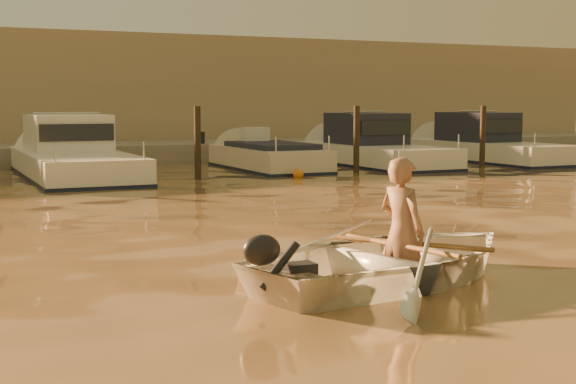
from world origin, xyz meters
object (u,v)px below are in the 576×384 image
moored_boat_2 (73,155)px  moored_boat_3 (268,162)px  waterfront_building (103,96)px  dinghy (396,257)px  moored_boat_4 (376,147)px  moored_boat_5 (489,144)px  person (402,232)px

moored_boat_2 → moored_boat_3: 6.05m
moored_boat_2 → waterfront_building: size_ratio=0.19×
dinghy → moored_boat_4: size_ratio=0.52×
waterfront_building → moored_boat_2: bearing=-106.1°
moored_boat_5 → waterfront_building: 16.04m
dinghy → waterfront_building: (2.16, 26.36, 2.12)m
dinghy → moored_boat_3: 16.16m
moored_boat_2 → moored_boat_3: (6.03, 0.00, -0.40)m
dinghy → moored_boat_3: (5.00, 15.36, -0.06)m
dinghy → moored_boat_3: bearing=-33.5°
person → moored_boat_3: person is taller
person → moored_boat_3: size_ratio=0.29×
moored_boat_3 → moored_boat_5: 8.70m
moored_boat_3 → person: bearing=-107.7°
person → moored_boat_2: moored_boat_2 is taller
dinghy → moored_boat_2: size_ratio=0.44×
moored_boat_4 → dinghy: bearing=-120.3°
moored_boat_2 → waterfront_building: bearing=73.9°
moored_boat_2 → moored_boat_5: same height
person → moored_boat_5: bearing=-57.0°
dinghy → moored_boat_5: bearing=-57.2°
waterfront_building → moored_boat_3: bearing=-75.5°
moored_boat_2 → moored_boat_3: size_ratio=1.44×
person → moored_boat_2: bearing=-11.2°
moored_boat_5 → moored_boat_4: bearing=180.0°
moored_boat_3 → moored_boat_4: moored_boat_4 is taller
person → moored_boat_4: moored_boat_4 is taller
moored_boat_2 → moored_boat_5: bearing=0.0°
moored_boat_5 → waterfront_building: bearing=136.4°
moored_boat_5 → waterfront_building: waterfront_building is taller
moored_boat_3 → moored_boat_5: moored_boat_5 is taller
moored_boat_3 → moored_boat_4: 3.98m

